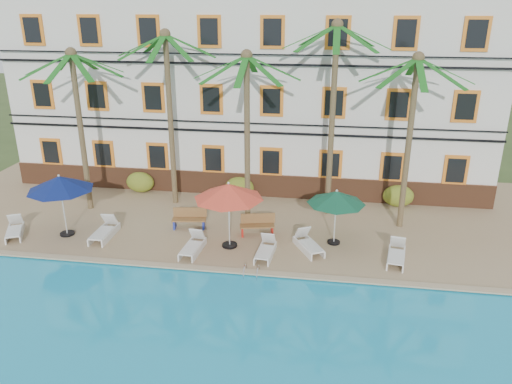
% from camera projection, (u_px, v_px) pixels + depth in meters
% --- Properties ---
extents(ground, '(100.00, 100.00, 0.00)m').
position_uv_depth(ground, '(212.00, 264.00, 19.91)').
color(ground, '#384C23').
rests_on(ground, ground).
extents(pool_deck, '(30.00, 12.00, 0.25)m').
position_uv_depth(pool_deck, '(235.00, 212.00, 24.48)').
color(pool_deck, tan).
rests_on(pool_deck, ground).
extents(pool_coping, '(30.00, 0.35, 0.06)m').
position_uv_depth(pool_coping, '(206.00, 269.00, 18.98)').
color(pool_coping, tan).
rests_on(pool_coping, pool_deck).
extents(hotel_building, '(25.40, 6.44, 10.22)m').
position_uv_depth(hotel_building, '(251.00, 88.00, 27.19)').
color(hotel_building, silver).
rests_on(hotel_building, pool_deck).
extents(palm_a, '(4.60, 4.60, 7.67)m').
position_uv_depth(palm_a, '(78.00, 108.00, 22.80)').
color(palm_a, brown).
rests_on(palm_a, pool_deck).
extents(palm_b, '(4.60, 4.60, 8.41)m').
position_uv_depth(palm_b, '(169.00, 96.00, 23.35)').
color(palm_b, brown).
rests_on(palm_b, pool_deck).
extents(palm_c, '(4.60, 4.60, 7.68)m').
position_uv_depth(palm_c, '(247.00, 113.00, 21.70)').
color(palm_c, brown).
rests_on(palm_c, pool_deck).
extents(palm_d, '(4.60, 4.60, 8.88)m').
position_uv_depth(palm_d, '(333.00, 95.00, 21.98)').
color(palm_d, brown).
rests_on(palm_d, pool_deck).
extents(palm_e, '(4.60, 4.60, 7.68)m').
position_uv_depth(palm_e, '(412.00, 118.00, 20.86)').
color(palm_e, brown).
rests_on(palm_e, pool_deck).
extents(shrub_left, '(1.50, 0.90, 1.10)m').
position_uv_depth(shrub_left, '(140.00, 182.00, 26.47)').
color(shrub_left, '#23631C').
rests_on(shrub_left, pool_deck).
extents(shrub_mid, '(1.50, 0.90, 1.10)m').
position_uv_depth(shrub_mid, '(239.00, 187.00, 25.72)').
color(shrub_mid, '#23631C').
rests_on(shrub_mid, pool_deck).
extents(shrub_right, '(1.50, 0.90, 1.10)m').
position_uv_depth(shrub_right, '(398.00, 196.00, 24.61)').
color(shrub_right, '#23631C').
rests_on(shrub_right, pool_deck).
extents(umbrella_blue, '(2.78, 2.78, 2.78)m').
position_uv_depth(umbrella_blue, '(60.00, 184.00, 20.96)').
color(umbrella_blue, black).
rests_on(umbrella_blue, pool_deck).
extents(umbrella_red, '(2.85, 2.85, 2.84)m').
position_uv_depth(umbrella_red, '(229.00, 192.00, 19.90)').
color(umbrella_red, black).
rests_on(umbrella_red, pool_deck).
extents(umbrella_green, '(2.41, 2.41, 2.41)m').
position_uv_depth(umbrella_green, '(336.00, 198.00, 20.31)').
color(umbrella_green, black).
rests_on(umbrella_green, pool_deck).
extents(lounger_a, '(1.34, 1.84, 0.82)m').
position_uv_depth(lounger_a, '(15.00, 229.00, 21.66)').
color(lounger_a, silver).
rests_on(lounger_a, pool_deck).
extents(lounger_b, '(0.69, 1.90, 0.89)m').
position_uv_depth(lounger_b, '(105.00, 231.00, 21.48)').
color(lounger_b, silver).
rests_on(lounger_b, pool_deck).
extents(lounger_c, '(0.76, 1.81, 0.83)m').
position_uv_depth(lounger_c, '(193.00, 246.00, 20.22)').
color(lounger_c, silver).
rests_on(lounger_c, pool_deck).
extents(lounger_d, '(0.74, 1.75, 0.81)m').
position_uv_depth(lounger_d, '(266.00, 250.00, 19.91)').
color(lounger_d, silver).
rests_on(lounger_d, pool_deck).
extents(lounger_e, '(1.41, 1.87, 0.84)m').
position_uv_depth(lounger_e, '(308.00, 244.00, 20.37)').
color(lounger_e, silver).
rests_on(lounger_e, pool_deck).
extents(lounger_f, '(0.92, 1.87, 0.85)m').
position_uv_depth(lounger_f, '(396.00, 254.00, 19.53)').
color(lounger_f, silver).
rests_on(lounger_f, pool_deck).
extents(bench_left, '(1.55, 0.69, 0.93)m').
position_uv_depth(bench_left, '(189.00, 218.00, 22.31)').
color(bench_left, olive).
rests_on(bench_left, pool_deck).
extents(bench_right, '(1.57, 0.80, 0.93)m').
position_uv_depth(bench_right, '(257.00, 224.00, 21.68)').
color(bench_right, olive).
rests_on(bench_right, pool_deck).
extents(pool_ladder, '(0.54, 0.74, 0.74)m').
position_uv_depth(pool_ladder, '(251.00, 274.00, 18.65)').
color(pool_ladder, silver).
rests_on(pool_ladder, ground).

